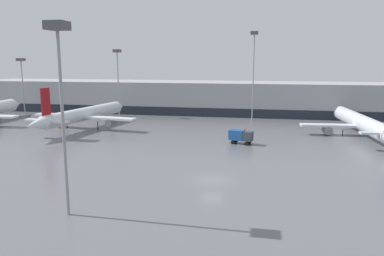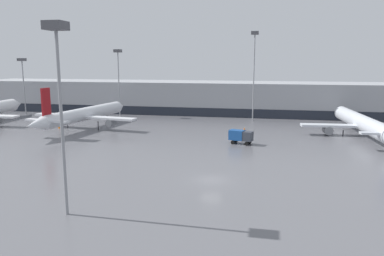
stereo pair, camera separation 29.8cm
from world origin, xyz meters
name	(u,v)px [view 1 (the left image)]	position (x,y,z in m)	size (l,w,h in m)	color
ground_plane	(212,180)	(0.00, 0.00, 0.00)	(320.00, 320.00, 0.00)	slate
terminal_building	(244,98)	(0.15, 61.94, 4.49)	(160.00, 26.25, 9.00)	#9EA0A5
parked_jet_0	(83,115)	(-33.12, 30.53, 3.20)	(25.08, 34.34, 9.82)	silver
parked_jet_1	(362,123)	(25.41, 34.29, 2.55)	(24.16, 37.72, 8.75)	silver
service_truck_3	(241,136)	(2.06, 21.78, 1.53)	(4.51, 2.83, 2.49)	#19478C
traffic_cone_0	(244,129)	(1.87, 35.62, 0.32)	(0.48, 0.48, 0.65)	orange
traffic_cone_1	(59,127)	(-38.90, 29.86, 0.30)	(0.51, 0.51, 0.60)	orange
apron_light_mast_1	(59,65)	(-12.18, -13.47, 14.43)	(1.80, 1.80, 18.29)	gray
apron_light_mast_2	(254,52)	(3.00, 50.06, 16.95)	(1.80, 1.80, 22.02)	gray
apron_light_mast_4	(117,64)	(-32.86, 50.31, 14.18)	(1.80, 1.80, 17.92)	gray
apron_light_mast_5	(22,69)	(-60.13, 48.15, 12.60)	(1.80, 1.80, 15.66)	gray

